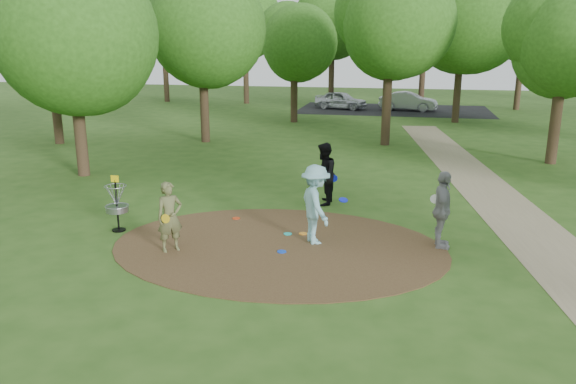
# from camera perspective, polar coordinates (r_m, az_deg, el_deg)

# --- Properties ---
(ground) EXTENTS (100.00, 100.00, 0.00)m
(ground) POSITION_cam_1_polar(r_m,az_deg,el_deg) (14.10, -1.01, -5.57)
(ground) COLOR #2D5119
(ground) RESTS_ON ground
(dirt_clearing) EXTENTS (8.40, 8.40, 0.02)m
(dirt_clearing) POSITION_cam_1_polar(r_m,az_deg,el_deg) (14.09, -1.01, -5.53)
(dirt_clearing) COLOR #47301C
(dirt_clearing) RESTS_ON ground
(footpath) EXTENTS (7.55, 39.89, 0.01)m
(footpath) POSITION_cam_1_polar(r_m,az_deg,el_deg) (16.06, 24.05, -4.29)
(footpath) COLOR #8C7A5B
(footpath) RESTS_ON ground
(parking_lot) EXTENTS (14.00, 8.00, 0.01)m
(parking_lot) POSITION_cam_1_polar(r_m,az_deg,el_deg) (43.15, 10.66, 8.22)
(parking_lot) COLOR black
(parking_lot) RESTS_ON ground
(player_observer_with_disc) EXTENTS (0.75, 0.73, 1.74)m
(player_observer_with_disc) POSITION_cam_1_polar(r_m,az_deg,el_deg) (13.83, -11.92, -2.51)
(player_observer_with_disc) COLOR brown
(player_observer_with_disc) RESTS_ON ground
(player_throwing_with_disc) EXTENTS (1.49, 1.51, 2.03)m
(player_throwing_with_disc) POSITION_cam_1_polar(r_m,az_deg,el_deg) (14.06, 2.82, -1.29)
(player_throwing_with_disc) COLOR #8ECCD4
(player_throwing_with_disc) RESTS_ON ground
(player_walking_with_disc) EXTENTS (0.82, 0.96, 1.96)m
(player_walking_with_disc) POSITION_cam_1_polar(r_m,az_deg,el_deg) (17.46, 3.65, 1.83)
(player_walking_with_disc) COLOR black
(player_walking_with_disc) RESTS_ON ground
(player_waiting_with_disc) EXTENTS (0.55, 1.14, 1.94)m
(player_waiting_with_disc) POSITION_cam_1_polar(r_m,az_deg,el_deg) (14.25, 15.39, -1.77)
(player_waiting_with_disc) COLOR gray
(player_waiting_with_disc) RESTS_ON ground
(disc_ground_cyan) EXTENTS (0.22, 0.22, 0.02)m
(disc_ground_cyan) POSITION_cam_1_polar(r_m,az_deg,el_deg) (14.91, -0.03, -4.27)
(disc_ground_cyan) COLOR #18C2B7
(disc_ground_cyan) RESTS_ON dirt_clearing
(disc_ground_blue) EXTENTS (0.22, 0.22, 0.02)m
(disc_ground_blue) POSITION_cam_1_polar(r_m,az_deg,el_deg) (13.70, -0.64, -6.07)
(disc_ground_blue) COLOR blue
(disc_ground_blue) RESTS_ON dirt_clearing
(disc_ground_red) EXTENTS (0.22, 0.22, 0.02)m
(disc_ground_red) POSITION_cam_1_polar(r_m,az_deg,el_deg) (16.27, -5.29, -2.67)
(disc_ground_red) COLOR red
(disc_ground_red) RESTS_ON dirt_clearing
(car_left) EXTENTS (4.20, 2.52, 1.34)m
(car_left) POSITION_cam_1_polar(r_m,az_deg,el_deg) (42.94, 5.38, 9.27)
(car_left) COLOR #B4B8BC
(car_left) RESTS_ON ground
(car_right) EXTENTS (4.33, 2.07, 1.37)m
(car_right) POSITION_cam_1_polar(r_m,az_deg,el_deg) (42.65, 12.11, 8.99)
(car_right) COLOR #939699
(car_right) RESTS_ON ground
(disc_ground_orange) EXTENTS (0.22, 0.22, 0.02)m
(disc_ground_orange) POSITION_cam_1_polar(r_m,az_deg,el_deg) (14.94, 1.54, -4.24)
(disc_ground_orange) COLOR orange
(disc_ground_orange) RESTS_ON dirt_clearing
(disc_golf_basket) EXTENTS (0.63, 0.63, 1.54)m
(disc_golf_basket) POSITION_cam_1_polar(r_m,az_deg,el_deg) (15.67, -17.03, -0.75)
(disc_golf_basket) COLOR black
(disc_golf_basket) RESTS_ON ground
(tree_ring) EXTENTS (36.97, 45.92, 9.87)m
(tree_ring) POSITION_cam_1_polar(r_m,az_deg,el_deg) (23.41, 8.55, 15.65)
(tree_ring) COLOR #332316
(tree_ring) RESTS_ON ground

